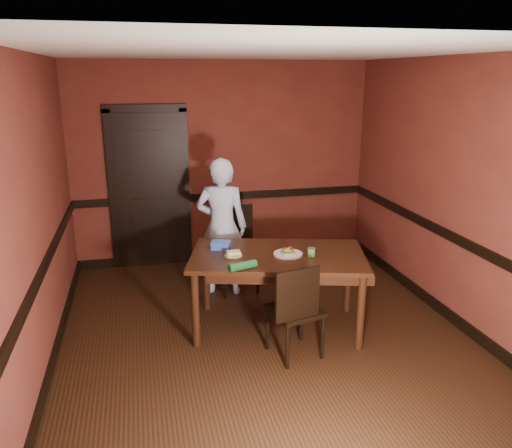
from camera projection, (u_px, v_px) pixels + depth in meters
name	position (u px, v px, depth m)	size (l,w,h in m)	color
floor	(264.00, 333.00, 5.05)	(4.00, 4.50, 0.01)	black
ceiling	(265.00, 51.00, 4.27)	(4.00, 4.50, 0.01)	silver
wall_back	(223.00, 164.00, 6.75)	(4.00, 0.02, 2.70)	#5E261C
wall_front	(373.00, 309.00, 2.56)	(4.00, 0.02, 2.70)	#5E261C
wall_left	(36.00, 217.00, 4.21)	(0.02, 4.50, 2.70)	#5E261C
wall_right	(454.00, 192.00, 5.10)	(0.02, 4.50, 2.70)	#5E261C
dado_back	(224.00, 196.00, 6.87)	(4.00, 0.03, 0.10)	black
dado_left	(44.00, 267.00, 4.34)	(0.03, 4.50, 0.10)	black
dado_right	(448.00, 234.00, 5.23)	(0.03, 4.50, 0.10)	black
baseboard_back	(225.00, 254.00, 7.11)	(4.00, 0.03, 0.12)	black
baseboard_left	(55.00, 352.00, 4.59)	(0.03, 4.50, 0.12)	black
baseboard_right	(439.00, 307.00, 5.47)	(0.03, 4.50, 0.12)	black
door	(150.00, 187.00, 6.57)	(1.05, 0.07, 2.20)	black
dining_table	(277.00, 291.00, 5.05)	(1.71, 0.96, 0.80)	black
chair_far	(236.00, 250.00, 5.94)	(0.47, 0.47, 1.00)	black
chair_near	(295.00, 309.00, 4.54)	(0.43, 0.43, 0.92)	black
person	(222.00, 227.00, 5.80)	(0.59, 0.39, 1.62)	silver
sandwich_plate	(288.00, 253.00, 4.91)	(0.29, 0.29, 0.07)	silver
sauce_jar	(311.00, 252.00, 4.86)	(0.08, 0.08, 0.09)	#4F943D
cheese_saucer	(234.00, 254.00, 4.87)	(0.17, 0.17, 0.05)	silver
food_tub	(221.00, 245.00, 5.07)	(0.23, 0.19, 0.08)	#3557B7
wrapped_veg	(243.00, 266.00, 4.53)	(0.08, 0.08, 0.27)	#15491F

